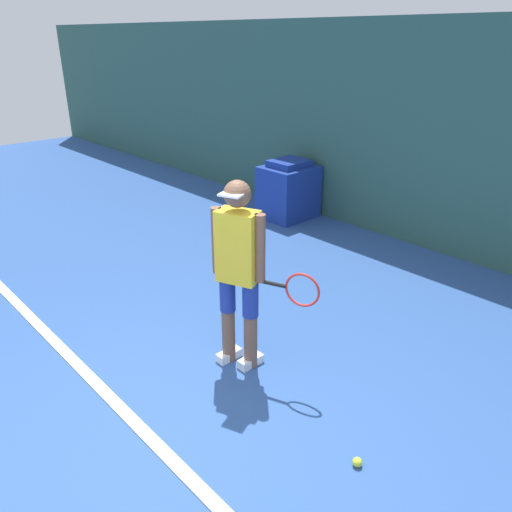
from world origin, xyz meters
The scene contains 6 objects.
ground_plane centered at (0.00, 0.00, 0.00)m, with size 24.00×24.00×0.00m, color #2D5193.
back_wall centered at (0.00, 4.84, 1.47)m, with size 24.00×0.10×2.94m.
court_baseline centered at (0.00, 0.05, 0.01)m, with size 21.60×0.10×0.01m.
tennis_player centered at (-0.39, 1.16, 0.94)m, with size 0.90×0.46×1.69m.
tennis_ball centered at (1.05, 0.96, 0.03)m, with size 0.07×0.07×0.07m.
covered_chair centered at (-2.84, 4.33, 0.44)m, with size 0.70×0.82×0.93m.
Camera 1 is at (2.45, -1.28, 2.72)m, focal length 35.00 mm.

